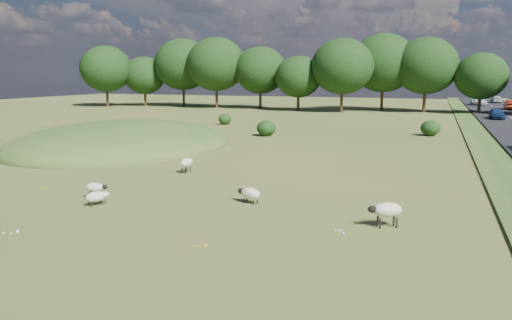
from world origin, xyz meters
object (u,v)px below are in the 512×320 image
Objects in this scene: sheep_3 at (250,193)px; car_5 at (478,101)px; sheep_0 at (95,188)px; sheep_1 at (96,197)px; car_2 at (497,113)px; car_3 at (496,99)px; sheep_2 at (387,210)px; car_1 at (511,105)px; sheep_4 at (186,163)px.

car_5 reaches higher than sheep_3.
car_5 is (21.45, 77.61, 0.44)m from sheep_0.
sheep_3 is 0.25× the size of car_5.
car_2 is at bearing 5.59° from sheep_1.
car_5 is at bearing 60.31° from sheep_0.
car_5 reaches higher than car_3.
sheep_2 is 87.34m from car_3.
sheep_0 is 0.27× the size of car_2.
sheep_3 is 0.29× the size of car_1.
car_1 is (12.37, 66.89, 0.31)m from sheep_2.
car_3 is at bearing -90.00° from car_1.
sheep_1 is 0.26× the size of car_1.
sheep_1 is 12.12m from sheep_2.
sheep_4 is (-11.77, 6.73, -0.06)m from sheep_2.
sheep_2 reaches higher than sheep_4.
sheep_1 is at bearing -65.26° from sheep_0.
sheep_1 is 0.22× the size of car_5.
sheep_0 is at bearing 67.32° from sheep_1.
car_1 is (18.34, 65.32, 0.52)m from sheep_3.
sheep_0 is 71.53m from car_1.
car_1 is at bearing 8.55° from sheep_1.
car_3 is 9.66m from car_5.
sheep_4 is at bearing -55.80° from sheep_2.
car_2 is (14.54, 46.64, 0.47)m from sheep_3.
sheep_4 is at bearing 66.49° from sheep_0.
sheep_2 is at bearing -119.92° from sheep_4.
sheep_1 is at bearing -112.75° from car_2.
car_5 reaches higher than sheep_1.
car_2 is at bearing 84.33° from car_3.
sheep_3 is at bearing 77.81° from car_3.
car_1 reaches higher than sheep_2.
sheep_2 is at bearing -96.30° from car_5.
sheep_1 is at bearing 177.62° from sheep_4.
car_1 reaches higher than car_2.
sheep_1 is at bearing -21.18° from sheep_2.
sheep_2 is 68.02m from car_1.
sheep_2 is 0.31× the size of car_3.
sheep_1 is at bearing 42.47° from sheep_3.
sheep_3 is 0.32× the size of car_2.
sheep_2 is 1.07× the size of sheep_3.
sheep_2 reaches higher than sheep_1.
car_5 is at bearing -81.34° from sheep_3.
sheep_1 is 53.39m from car_2.
sheep_4 is at bearing 26.11° from sheep_1.
car_2 reaches higher than sheep_3.
car_1 is 1.00× the size of car_3.
car_2 is (20.64, 49.23, 0.52)m from sheep_1.
sheep_2 is 6.17m from sheep_3.
sheep_0 is 1.28m from sheep_1.
car_3 is (12.37, 86.46, 0.22)m from sheep_2.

